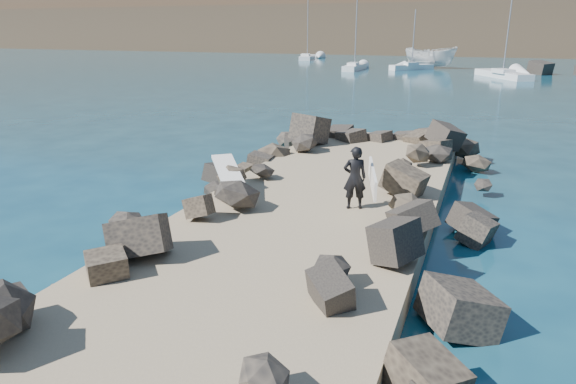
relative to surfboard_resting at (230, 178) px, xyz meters
name	(u,v)px	position (x,y,z in m)	size (l,w,h in m)	color
ground	(302,238)	(2.48, -0.94, -1.04)	(800.00, 800.00, 0.00)	#0F384C
jetty	(271,259)	(2.48, -2.94, -0.74)	(6.00, 26.00, 0.60)	#8C7759
riprap_left	(168,224)	(-0.42, -2.44, -0.54)	(2.60, 22.00, 1.00)	black
riprap_right	(413,262)	(5.38, -2.44, -0.54)	(2.60, 22.00, 1.00)	black
surfboard_resting	(230,178)	(0.00, 0.00, 0.00)	(0.60, 2.40, 0.08)	white
boat_imported	(430,57)	(-1.15, 58.90, 0.36)	(2.72, 7.23, 2.79)	silver
surfer_with_board	(357,178)	(3.59, 0.03, 0.37)	(1.11, 1.94, 1.61)	black
sailboat_a	(354,67)	(-9.56, 52.28, -0.69)	(1.60, 6.98, 8.42)	silver
sailboat_c	(503,74)	(7.63, 47.62, -0.69)	(5.84, 8.32, 10.11)	silver
sailboat_b	(412,67)	(-2.92, 55.09, -0.69)	(5.11, 5.23, 7.35)	silver
sailboat_e	(307,57)	(-22.55, 71.71, -0.69)	(3.54, 8.50, 9.88)	silver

